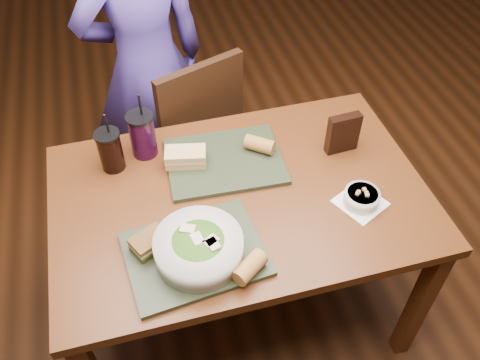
% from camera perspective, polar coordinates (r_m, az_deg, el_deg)
% --- Properties ---
extents(ground, '(6.00, 6.00, 0.00)m').
position_cam_1_polar(ground, '(2.38, 0.00, -13.75)').
color(ground, '#381C0B').
rests_on(ground, ground).
extents(dining_table, '(1.30, 0.85, 0.75)m').
position_cam_1_polar(dining_table, '(1.84, 0.00, -3.45)').
color(dining_table, '#532910').
rests_on(dining_table, ground).
extents(chair_far, '(0.52, 0.53, 0.93)m').
position_cam_1_polar(chair_far, '(2.38, -4.57, 5.61)').
color(chair_far, black).
rests_on(chair_far, ground).
extents(diner, '(0.64, 0.48, 1.57)m').
position_cam_1_polar(diner, '(2.35, -10.44, 12.59)').
color(diner, '#463490').
rests_on(diner, ground).
extents(tray_near, '(0.45, 0.36, 0.02)m').
position_cam_1_polar(tray_near, '(1.61, -5.07, -8.28)').
color(tray_near, '#252F1C').
rests_on(tray_near, dining_table).
extents(tray_far, '(0.44, 0.34, 0.02)m').
position_cam_1_polar(tray_far, '(1.87, -1.72, 2.12)').
color(tray_far, '#252F1C').
rests_on(tray_far, dining_table).
extents(salad_bowl, '(0.27, 0.27, 0.09)m').
position_cam_1_polar(salad_bowl, '(1.55, -4.67, -7.48)').
color(salad_bowl, silver).
rests_on(salad_bowl, tray_near).
extents(soup_bowl, '(0.20, 0.20, 0.06)m').
position_cam_1_polar(soup_bowl, '(1.77, 13.49, -1.94)').
color(soup_bowl, white).
rests_on(soup_bowl, dining_table).
extents(sandwich_near, '(0.13, 0.12, 0.05)m').
position_cam_1_polar(sandwich_near, '(1.61, -10.14, -6.94)').
color(sandwich_near, '#593819').
rests_on(sandwich_near, tray_near).
extents(sandwich_far, '(0.16, 0.11, 0.06)m').
position_cam_1_polar(sandwich_far, '(1.84, -6.13, 2.59)').
color(sandwich_far, tan).
rests_on(sandwich_far, tray_far).
extents(baguette_near, '(0.12, 0.11, 0.06)m').
position_cam_1_polar(baguette_near, '(1.53, 1.09, -9.77)').
color(baguette_near, '#AD7533').
rests_on(baguette_near, tray_near).
extents(baguette_far, '(0.12, 0.11, 0.05)m').
position_cam_1_polar(baguette_far, '(1.89, 2.21, 4.00)').
color(baguette_far, '#AD7533').
rests_on(baguette_far, tray_far).
extents(cup_cola, '(0.09, 0.09, 0.25)m').
position_cam_1_polar(cup_cola, '(1.87, -14.35, 3.26)').
color(cup_cola, black).
rests_on(cup_cola, dining_table).
extents(cup_berry, '(0.10, 0.10, 0.27)m').
position_cam_1_polar(cup_berry, '(1.89, -10.90, 5.05)').
color(cup_berry, black).
rests_on(cup_berry, dining_table).
extents(chip_bag, '(0.12, 0.05, 0.16)m').
position_cam_1_polar(chip_bag, '(1.92, 11.49, 5.16)').
color(chip_bag, black).
rests_on(chip_bag, dining_table).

